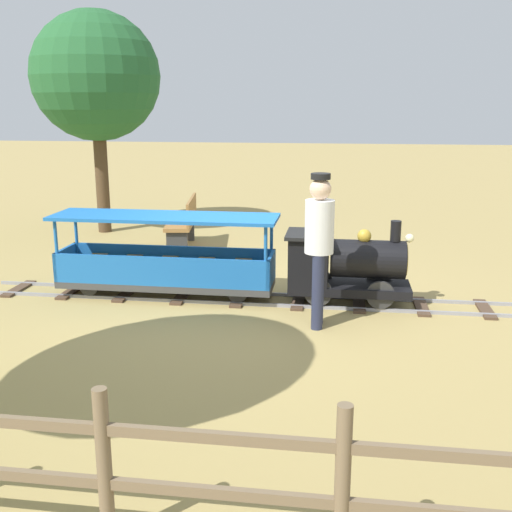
# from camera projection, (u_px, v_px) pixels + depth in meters

# --- Properties ---
(ground_plane) EXTENTS (60.00, 60.00, 0.00)m
(ground_plane) POSITION_uv_depth(u_px,v_px,m) (242.00, 300.00, 7.37)
(ground_plane) COLOR #A38C51
(track) EXTENTS (0.66, 6.40, 0.04)m
(track) POSITION_uv_depth(u_px,v_px,m) (240.00, 298.00, 7.37)
(track) COLOR gray
(track) RESTS_ON ground_plane
(locomotive) EXTENTS (0.62, 1.45, 0.97)m
(locomotive) POSITION_uv_depth(u_px,v_px,m) (343.00, 264.00, 7.09)
(locomotive) COLOR black
(locomotive) RESTS_ON ground_plane
(passenger_car) EXTENTS (0.72, 2.70, 0.97)m
(passenger_car) POSITION_uv_depth(u_px,v_px,m) (166.00, 263.00, 7.40)
(passenger_car) COLOR #3F3F3F
(passenger_car) RESTS_ON ground_plane
(conductor_person) EXTENTS (0.30, 0.30, 1.62)m
(conductor_person) POSITION_uv_depth(u_px,v_px,m) (319.00, 238.00, 6.28)
(conductor_person) COLOR #282D47
(conductor_person) RESTS_ON ground_plane
(park_bench) EXTENTS (1.35, 0.59, 0.82)m
(park_bench) POSITION_uv_depth(u_px,v_px,m) (184.00, 223.00, 9.92)
(park_bench) COLOR olive
(park_bench) RESTS_ON ground_plane
(oak_tree_near) EXTENTS (2.23, 2.23, 3.88)m
(oak_tree_near) POSITION_uv_depth(u_px,v_px,m) (96.00, 77.00, 10.64)
(oak_tree_near) COLOR #4C3823
(oak_tree_near) RESTS_ON ground_plane
(fence_section) EXTENTS (0.08, 7.48, 0.90)m
(fence_section) POSITION_uv_depth(u_px,v_px,m) (104.00, 462.00, 3.19)
(fence_section) COLOR #756047
(fence_section) RESTS_ON ground_plane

